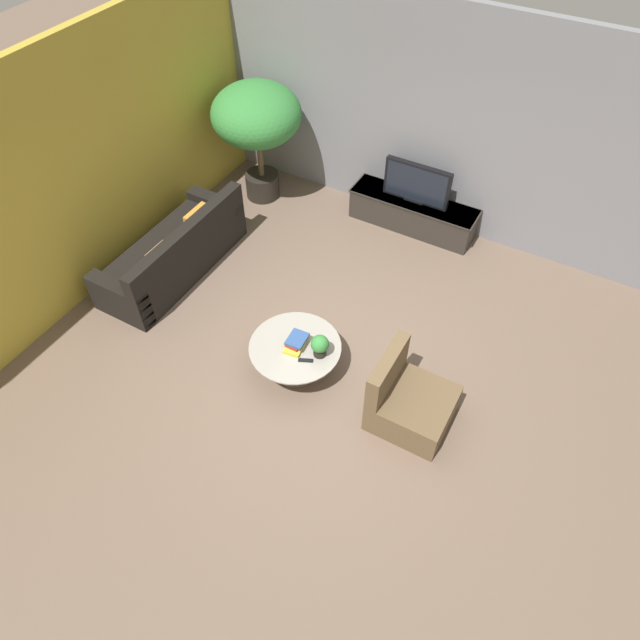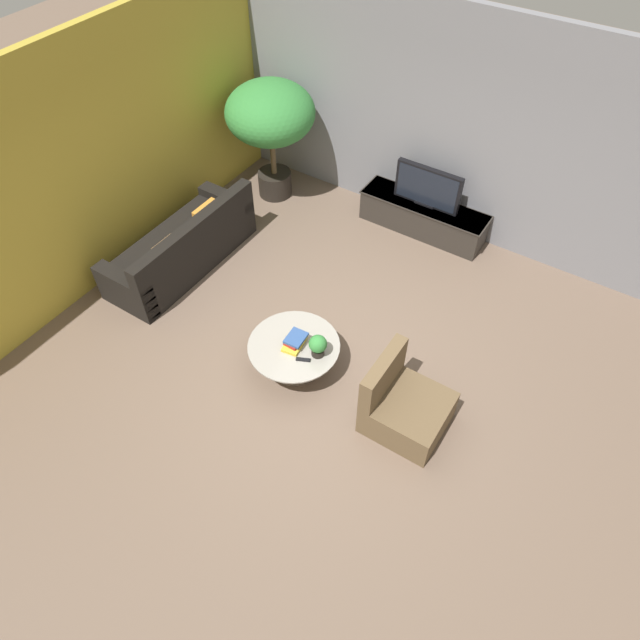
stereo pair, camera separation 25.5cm
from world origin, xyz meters
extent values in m
plane|color=brown|center=(0.00, 0.00, 0.00)|extent=(24.00, 24.00, 0.00)
cube|color=slate|center=(0.00, 3.26, 1.50)|extent=(7.40, 0.12, 3.00)
cube|color=gold|center=(-3.26, 0.20, 1.50)|extent=(0.12, 7.40, 3.00)
cube|color=#2D2823|center=(-0.11, 2.94, 0.23)|extent=(1.80, 0.48, 0.46)
cube|color=#2D2823|center=(-0.11, 2.94, 0.45)|extent=(1.83, 0.50, 0.02)
cube|color=black|center=(-0.11, 2.94, 0.74)|extent=(0.94, 0.08, 0.56)
cube|color=black|center=(-0.11, 2.90, 0.74)|extent=(0.87, 0.00, 0.51)
cube|color=black|center=(-0.11, 2.94, 0.47)|extent=(0.28, 0.13, 0.02)
cylinder|color=#756656|center=(-0.24, -0.10, 0.01)|extent=(0.57, 0.57, 0.02)
cylinder|color=#756656|center=(-0.24, -0.10, 0.19)|extent=(0.10, 0.10, 0.37)
cylinder|color=gray|center=(-0.24, -0.10, 0.38)|extent=(1.03, 1.03, 0.02)
cube|color=black|center=(-2.53, 0.54, 0.21)|extent=(0.84, 2.18, 0.42)
cube|color=black|center=(-2.19, 0.54, 0.63)|extent=(0.16, 2.18, 0.42)
cube|color=black|center=(-2.53, 1.53, 0.27)|extent=(0.84, 0.20, 0.54)
cube|color=black|center=(-2.53, -0.45, 0.27)|extent=(0.84, 0.20, 0.54)
cube|color=orange|center=(-2.35, 0.93, 0.60)|extent=(0.14, 0.39, 0.36)
cube|color=olive|center=(-2.35, 0.14, 0.57)|extent=(0.17, 0.34, 0.32)
cube|color=brown|center=(1.19, -0.08, 0.20)|extent=(0.80, 0.76, 0.40)
cube|color=brown|center=(0.86, -0.08, 0.63)|extent=(0.14, 0.76, 0.46)
cylinder|color=black|center=(-2.41, 2.52, 0.19)|extent=(0.51, 0.51, 0.37)
cylinder|color=brown|center=(-2.41, 2.52, 0.65)|extent=(0.08, 0.08, 0.55)
ellipsoid|color=#337F38|center=(-2.41, 2.52, 1.34)|extent=(1.26, 1.26, 0.84)
cylinder|color=black|center=(0.06, -0.07, 0.43)|extent=(0.14, 0.14, 0.09)
sphere|color=#337F38|center=(0.06, -0.07, 0.57)|extent=(0.20, 0.20, 0.20)
cube|color=gold|center=(-0.24, -0.09, 0.41)|extent=(0.23, 0.34, 0.04)
cube|color=#A32823|center=(-0.24, -0.10, 0.45)|extent=(0.16, 0.21, 0.04)
cube|color=#2D4C84|center=(-0.23, -0.07, 0.49)|extent=(0.21, 0.26, 0.03)
cube|color=black|center=(-0.03, -0.22, 0.40)|extent=(0.16, 0.10, 0.02)
camera|label=1|loc=(1.97, -3.45, 5.30)|focal=32.00mm
camera|label=2|loc=(2.19, -3.32, 5.30)|focal=32.00mm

